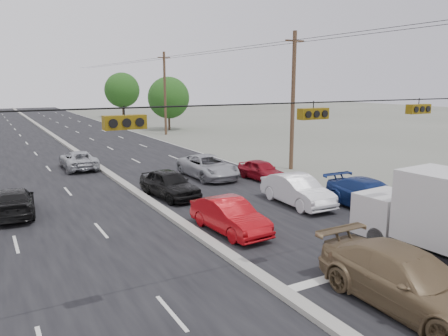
{
  "coord_description": "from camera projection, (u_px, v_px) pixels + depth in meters",
  "views": [
    {
      "loc": [
        -7.63,
        -10.56,
        6.42
      ],
      "look_at": [
        2.84,
        8.08,
        2.2
      ],
      "focal_mm": 35.0,
      "sensor_mm": 36.0,
      "label": 1
    }
  ],
  "objects": [
    {
      "name": "ground",
      "position": [
        270.0,
        286.0,
        13.95
      ],
      "size": [
        200.0,
        200.0,
        0.0
      ],
      "primitive_type": "plane",
      "color": "#606356",
      "rests_on": "ground"
    },
    {
      "name": "road_surface",
      "position": [
        79.0,
        154.0,
        39.61
      ],
      "size": [
        20.0,
        160.0,
        0.02
      ],
      "primitive_type": "cube",
      "color": "black",
      "rests_on": "ground"
    },
    {
      "name": "center_median",
      "position": [
        79.0,
        153.0,
        39.59
      ],
      "size": [
        0.5,
        160.0,
        0.2
      ],
      "primitive_type": "cube",
      "color": "gray",
      "rests_on": "ground"
    },
    {
      "name": "utility_pole_right_b",
      "position": [
        293.0,
        100.0,
        31.79
      ],
      "size": [
        1.6,
        0.3,
        10.0
      ],
      "color": "#422D1E",
      "rests_on": "ground"
    },
    {
      "name": "utility_pole_right_c",
      "position": [
        165.0,
        93.0,
        53.18
      ],
      "size": [
        1.6,
        0.3,
        10.0
      ],
      "color": "#422D1E",
      "rests_on": "ground"
    },
    {
      "name": "traffic_signals",
      "position": [
        311.0,
        112.0,
        13.55
      ],
      "size": [
        25.0,
        0.3,
        0.54
      ],
      "color": "black",
      "rests_on": "ground"
    },
    {
      "name": "tree_right_mid",
      "position": [
        169.0,
        98.0,
        58.8
      ],
      "size": [
        5.6,
        5.6,
        7.14
      ],
      "color": "#382619",
      "rests_on": "ground"
    },
    {
      "name": "tree_right_far",
      "position": [
        122.0,
        90.0,
        80.55
      ],
      "size": [
        6.4,
        6.4,
        8.16
      ],
      "color": "#382619",
      "rests_on": "ground"
    },
    {
      "name": "tan_sedan",
      "position": [
        408.0,
        281.0,
        12.47
      ],
      "size": [
        2.36,
        5.77,
        1.67
      ],
      "primitive_type": "imported",
      "rotation": [
        0.0,
        0.0,
        0.0
      ],
      "color": "brown",
      "rests_on": "ground"
    },
    {
      "name": "red_sedan",
      "position": [
        230.0,
        216.0,
        18.84
      ],
      "size": [
        1.84,
        4.5,
        1.45
      ],
      "primitive_type": "imported",
      "rotation": [
        0.0,
        0.0,
        0.07
      ],
      "color": "#A60A10",
      "rests_on": "ground"
    },
    {
      "name": "queue_car_a",
      "position": [
        169.0,
        184.0,
        24.55
      ],
      "size": [
        2.44,
        4.79,
        1.56
      ],
      "primitive_type": "imported",
      "rotation": [
        0.0,
        0.0,
        0.13
      ],
      "color": "black",
      "rests_on": "ground"
    },
    {
      "name": "queue_car_b",
      "position": [
        297.0,
        191.0,
        23.04
      ],
      "size": [
        1.88,
        4.86,
        1.58
      ],
      "primitive_type": "imported",
      "rotation": [
        0.0,
        0.0,
        -0.04
      ],
      "color": "white",
      "rests_on": "ground"
    },
    {
      "name": "queue_car_c",
      "position": [
        208.0,
        167.0,
        29.63
      ],
      "size": [
        2.63,
        5.54,
        1.53
      ],
      "primitive_type": "imported",
      "rotation": [
        0.0,
        0.0,
        0.02
      ],
      "color": "#9B9CA2",
      "rests_on": "ground"
    },
    {
      "name": "queue_car_d",
      "position": [
        370.0,
        196.0,
        22.12
      ],
      "size": [
        2.34,
        5.33,
        1.52
      ],
      "primitive_type": "imported",
      "rotation": [
        0.0,
        0.0,
        -0.04
      ],
      "color": "navy",
      "rests_on": "ground"
    },
    {
      "name": "queue_car_e",
      "position": [
        262.0,
        170.0,
        28.94
      ],
      "size": [
        1.82,
        4.0,
        1.33
      ],
      "primitive_type": "imported",
      "rotation": [
        0.0,
        0.0,
        0.06
      ],
      "color": "maroon",
      "rests_on": "ground"
    },
    {
      "name": "oncoming_near",
      "position": [
        14.0,
        202.0,
        21.24
      ],
      "size": [
        2.24,
        4.75,
        1.34
      ],
      "primitive_type": "imported",
      "rotation": [
        0.0,
        0.0,
        3.06
      ],
      "color": "black",
      "rests_on": "ground"
    },
    {
      "name": "oncoming_far",
      "position": [
        79.0,
        160.0,
        32.63
      ],
      "size": [
        2.34,
        4.94,
        1.36
      ],
      "primitive_type": "imported",
      "rotation": [
        0.0,
        0.0,
        3.12
      ],
      "color": "#AAADB2",
      "rests_on": "ground"
    }
  ]
}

